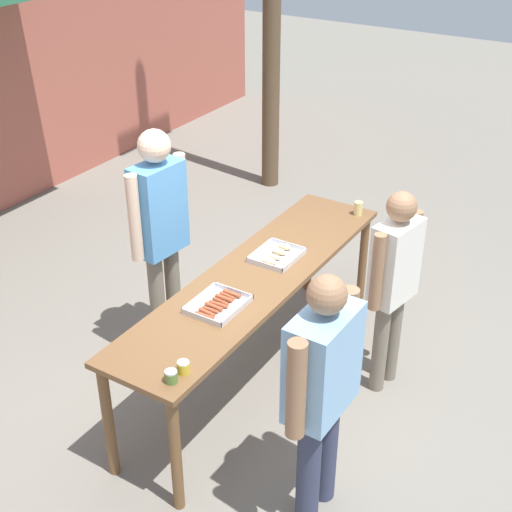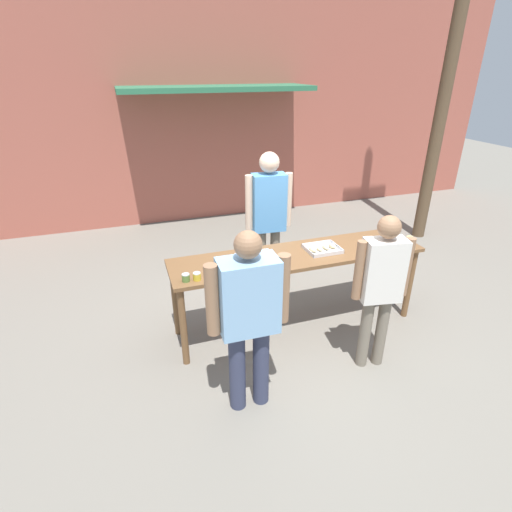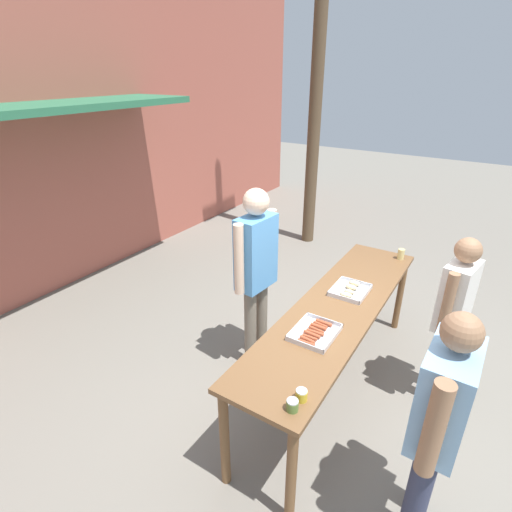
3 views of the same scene
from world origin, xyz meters
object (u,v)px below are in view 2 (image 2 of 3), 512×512
Objects in this scene: food_tray_buns at (322,249)px; condiment_jar_ketchup at (197,276)px; person_customer_with_cup at (381,281)px; utility_pole at (459,17)px; person_server_behind_table at (269,212)px; person_customer_holding_hotdog at (249,311)px; condiment_jar_mustard at (186,278)px; food_tray_sausages at (256,259)px; beer_cup at (409,241)px.

condiment_jar_ketchup is (-1.43, -0.21, 0.02)m from food_tray_buns.
utility_pole is (2.74, 2.64, 2.41)m from person_customer_with_cup.
person_server_behind_table reaches higher than condiment_jar_ketchup.
person_customer_with_cup is at bearing -173.98° from person_customer_holding_hotdog.
person_customer_with_cup is at bearing -79.69° from food_tray_buns.
condiment_jar_mustard is at bearing 175.14° from condiment_jar_ketchup.
person_customer_holding_hotdog is (0.37, -0.76, 0.03)m from condiment_jar_mustard.
condiment_jar_mustard is 0.85m from person_customer_holding_hotdog.
person_server_behind_table is 0.28× the size of utility_pole.
person_server_behind_table reaches higher than food_tray_buns.
food_tray_buns is 0.87m from person_customer_with_cup.
food_tray_sausages is 0.96m from person_server_behind_table.
person_server_behind_table reaches higher than person_customer_holding_hotdog.
person_customer_with_cup is (1.59, -0.64, 0.00)m from condiment_jar_ketchup.
condiment_jar_ketchup is 0.67× the size of beer_cup.
person_customer_holding_hotdog is 1.05× the size of person_customer_with_cup.
person_server_behind_table is at bearing 111.53° from food_tray_buns.
food_tray_buns is 1.45m from condiment_jar_ketchup.
food_tray_sausages is 0.70m from condiment_jar_ketchup.
food_tray_buns is 0.23× the size of person_customer_with_cup.
food_tray_sausages is 0.06× the size of utility_pole.
condiment_jar_mustard is (-0.77, -0.21, 0.02)m from food_tray_sausages.
person_customer_holding_hotdog reaches higher than food_tray_sausages.
condiment_jar_mustard is 0.67× the size of beer_cup.
food_tray_buns is 3.19× the size of beer_cup.
person_server_behind_table is (1.11, 1.04, 0.17)m from condiment_jar_ketchup.
food_tray_sausages is at bearing -112.97° from person_server_behind_table.
beer_cup is 0.06× the size of person_server_behind_table.
person_customer_holding_hotdog is at bearing 15.27° from person_customer_with_cup.
person_customer_with_cup is (0.92, -0.86, 0.03)m from food_tray_sausages.
food_tray_buns is 0.91m from person_server_behind_table.
condiment_jar_ketchup is at bearing -69.13° from person_customer_holding_hotdog.
food_tray_sausages is 0.77m from food_tray_buns.
beer_cup is at bearing -131.01° from person_customer_with_cup.
person_server_behind_table is at bearing -63.62° from person_customer_with_cup.
condiment_jar_ketchup is (-0.66, -0.22, 0.02)m from food_tray_sausages.
condiment_jar_ketchup is (0.10, -0.01, 0.00)m from condiment_jar_mustard.
condiment_jar_ketchup is at bearing -131.48° from person_server_behind_table.
food_tray_sausages is at bearing -110.88° from person_customer_holding_hotdog.
person_server_behind_table is 1.98m from person_customer_holding_hotdog.
person_customer_with_cup is at bearing -21.07° from condiment_jar_mustard.
food_tray_sausages is 5.08× the size of condiment_jar_ketchup.
condiment_jar_mustard reaches higher than food_tray_sausages.
condiment_jar_mustard is at bearing -62.75° from person_customer_holding_hotdog.
food_tray_sausages is 4.75m from utility_pole.
person_customer_holding_hotdog is at bearing -112.04° from food_tray_sausages.
food_tray_buns is 0.20× the size of person_server_behind_table.
beer_cup is 2.26m from person_customer_holding_hotdog.
person_server_behind_table is (1.21, 1.03, 0.17)m from condiment_jar_mustard.
utility_pole is at bearing 25.93° from food_tray_sausages.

